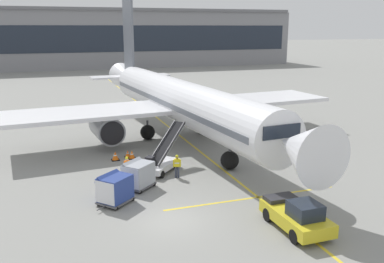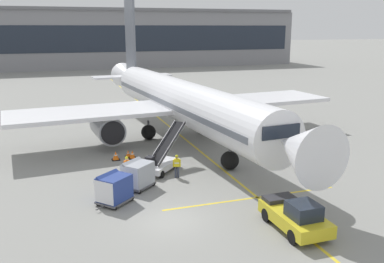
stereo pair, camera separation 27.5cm
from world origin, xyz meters
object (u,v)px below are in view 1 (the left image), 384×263
ground_crew_marshaller (127,166)px  safety_cone_engine_keepout (132,155)px  safety_cone_wingtip (128,154)px  baggage_cart_lead (138,174)px  safety_cone_nose_mark (115,156)px  pushback_tug (297,215)px  ground_crew_by_carts (133,173)px  ground_crew_by_loader (177,165)px  belt_loader (162,159)px  parked_airplane (178,101)px  baggage_cart_second (114,188)px

ground_crew_marshaller → safety_cone_engine_keepout: ground_crew_marshaller is taller
safety_cone_engine_keepout → safety_cone_wingtip: (-0.26, 0.52, -0.05)m
baggage_cart_lead → safety_cone_nose_mark: 6.78m
pushback_tug → ground_crew_marshaller: bearing=124.1°
ground_crew_by_carts → safety_cone_nose_mark: ground_crew_by_carts is taller
pushback_tug → ground_crew_by_carts: size_ratio=2.54×
safety_cone_nose_mark → baggage_cart_lead: bearing=-85.9°
ground_crew_by_loader → safety_cone_wingtip: 6.67m
safety_cone_wingtip → safety_cone_nose_mark: (-1.12, -0.49, 0.07)m
pushback_tug → safety_cone_engine_keepout: bearing=110.9°
ground_crew_by_carts → ground_crew_marshaller: bearing=94.5°
belt_loader → pushback_tug: belt_loader is taller
parked_airplane → ground_crew_marshaller: (-6.97, -9.96, -2.75)m
baggage_cart_lead → safety_cone_engine_keepout: size_ratio=3.66×
belt_loader → ground_crew_by_loader: size_ratio=2.63×
belt_loader → pushback_tug: bearing=-69.5°
ground_crew_by_loader → safety_cone_wingtip: size_ratio=2.90×
baggage_cart_second → safety_cone_wingtip: (2.55, 9.32, -0.71)m
pushback_tug → safety_cone_nose_mark: 17.20m
ground_crew_by_carts → ground_crew_by_loader: bearing=12.1°
parked_airplane → safety_cone_wingtip: size_ratio=69.89×
baggage_cart_lead → baggage_cart_second: same height
ground_crew_by_carts → safety_cone_wingtip: bearing=82.4°
baggage_cart_lead → safety_cone_engine_keepout: bearing=82.3°
parked_airplane → pushback_tug: bearing=-89.3°
parked_airplane → safety_cone_nose_mark: 9.33m
parked_airplane → safety_cone_engine_keepout: parked_airplane is taller
parked_airplane → pushback_tug: 20.83m
parked_airplane → safety_cone_wingtip: (-5.94, -4.57, -3.45)m
ground_crew_by_loader → safety_cone_engine_keepout: bearing=111.4°
parked_airplane → ground_crew_marshaller: parked_airplane is taller
ground_crew_by_loader → ground_crew_by_carts: bearing=-167.9°
pushback_tug → belt_loader: bearing=110.5°
baggage_cart_second → ground_crew_marshaller: bearing=68.9°
belt_loader → safety_cone_nose_mark: belt_loader is taller
baggage_cart_lead → safety_cone_nose_mark: (-0.48, 6.73, -0.64)m
parked_airplane → ground_crew_by_carts: bearing=-120.9°
baggage_cart_second → safety_cone_nose_mark: baggage_cart_second is taller
baggage_cart_lead → parked_airplane: bearing=60.9°
parked_airplane → ground_crew_by_loader: bearing=-107.9°
pushback_tug → parked_airplane: bearing=90.7°
pushback_tug → safety_cone_engine_keepout: size_ratio=6.29×
ground_crew_marshaller → safety_cone_wingtip: bearing=79.2°
baggage_cart_second → safety_cone_wingtip: size_ratio=4.27×
baggage_cart_second → safety_cone_engine_keepout: (2.81, 8.80, -0.66)m
ground_crew_marshaller → safety_cone_wingtip: (1.03, 5.39, -0.71)m
parked_airplane → baggage_cart_second: size_ratio=16.35×
baggage_cart_second → ground_crew_marshaller: 4.21m
pushback_tug → ground_crew_by_loader: bearing=110.6°
ground_crew_marshaller → safety_cone_nose_mark: (-0.09, 4.89, -0.64)m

